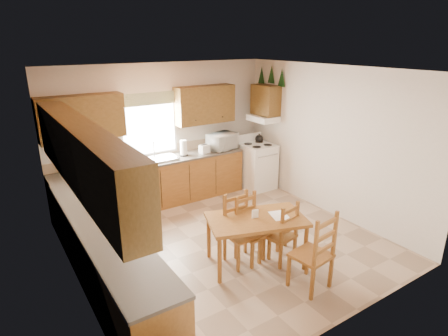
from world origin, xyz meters
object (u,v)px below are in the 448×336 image
microwave (222,141)px  chair_near_right (280,232)px  stove (257,167)px  dining_table (256,241)px  chair_far_left (242,230)px  chair_near_left (311,250)px  chair_far_right (253,229)px

microwave → chair_near_right: microwave is taller
microwave → stove: bearing=-37.1°
microwave → dining_table: 2.95m
chair_near_right → chair_far_left: size_ratio=0.91×
dining_table → chair_far_left: 0.25m
chair_near_right → stove: bearing=-131.7°
chair_near_left → chair_far_right: (-0.23, 0.93, -0.05)m
stove → microwave: microwave is taller
chair_near_left → chair_far_right: chair_near_left is taller
stove → chair_near_right: stove is taller
stove → microwave: size_ratio=1.73×
chair_far_left → chair_far_right: bearing=-8.2°
stove → chair_far_left: (-2.00, -2.20, 0.04)m
chair_near_right → dining_table: bearing=-31.5°
stove → chair_near_left: chair_near_left is taller
microwave → chair_near_left: (-0.89, -3.46, -0.54)m
chair_near_left → chair_far_left: bearing=-74.9°
dining_table → chair_near_left: size_ratio=1.25×
chair_near_right → chair_far_left: 0.55m
microwave → chair_near_right: size_ratio=0.59×
microwave → chair_far_right: (-1.12, -2.53, -0.59)m
chair_near_right → chair_near_left: bearing=72.9°
dining_table → chair_far_right: (0.03, 0.10, 0.13)m
chair_near_left → chair_near_right: bearing=-104.5°
chair_near_right → chair_far_right: chair_far_right is taller
chair_far_right → dining_table: bearing=-111.9°
dining_table → chair_far_left: chair_far_left is taller
chair_near_left → chair_far_left: chair_near_left is taller
microwave → chair_near_left: bearing=-118.8°
chair_near_left → chair_far_right: bearing=-83.9°
stove → chair_far_right: chair_far_right is taller
chair_near_left → stove: bearing=-124.4°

